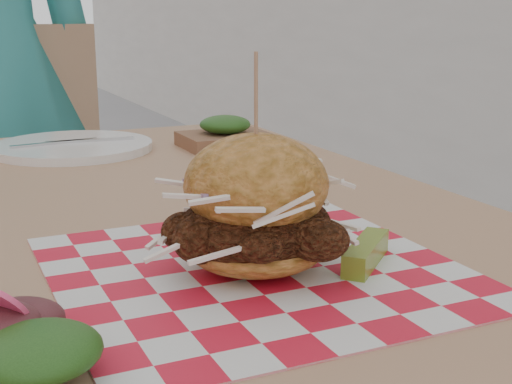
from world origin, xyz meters
The scene contains 7 objects.
patio_table centered at (0.14, 0.21, 0.67)m, with size 0.80×1.20×0.75m.
patio_chair centered at (0.15, 1.29, 0.55)m, with size 0.43×0.44×0.95m.
paper_liner centered at (0.18, -0.04, 0.75)m, with size 0.36×0.36×0.00m, color red.
sandwich centered at (0.18, -0.04, 0.81)m, with size 0.17×0.17×0.20m.
pickle_spear centered at (0.28, -0.07, 0.76)m, with size 0.10×0.02×0.02m, color olive.
place_setting centered at (0.14, 0.62, 0.76)m, with size 0.27×0.27×0.02m.
kraft_tray centered at (0.40, 0.55, 0.77)m, with size 0.15×0.12×0.06m.
Camera 1 is at (-0.07, -0.60, 0.98)m, focal length 50.00 mm.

